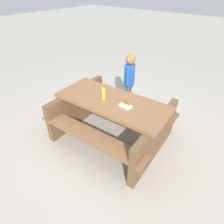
{
  "coord_description": "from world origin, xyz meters",
  "views": [
    {
      "loc": [
        1.6,
        -1.94,
        2.3
      ],
      "look_at": [
        0.0,
        0.0,
        0.52
      ],
      "focal_mm": 30.39,
      "sensor_mm": 36.0,
      "label": 1
    }
  ],
  "objects_px": {
    "soda_bottle": "(103,93)",
    "child_in_coat": "(129,76)",
    "hotdog_tray": "(126,105)",
    "picnic_table": "(112,116)"
  },
  "relations": [
    {
      "from": "soda_bottle",
      "to": "child_in_coat",
      "type": "distance_m",
      "value": 0.99
    },
    {
      "from": "soda_bottle",
      "to": "hotdog_tray",
      "type": "xyz_separation_m",
      "value": [
        0.4,
        0.05,
        -0.08
      ]
    },
    {
      "from": "soda_bottle",
      "to": "child_in_coat",
      "type": "bearing_deg",
      "value": 100.77
    },
    {
      "from": "picnic_table",
      "to": "hotdog_tray",
      "type": "bearing_deg",
      "value": -2.83
    },
    {
      "from": "soda_bottle",
      "to": "hotdog_tray",
      "type": "height_order",
      "value": "soda_bottle"
    },
    {
      "from": "child_in_coat",
      "to": "soda_bottle",
      "type": "bearing_deg",
      "value": -79.23
    },
    {
      "from": "hotdog_tray",
      "to": "child_in_coat",
      "type": "xyz_separation_m",
      "value": [
        -0.58,
        0.92,
        -0.03
      ]
    },
    {
      "from": "child_in_coat",
      "to": "picnic_table",
      "type": "bearing_deg",
      "value": -71.26
    },
    {
      "from": "picnic_table",
      "to": "hotdog_tray",
      "type": "xyz_separation_m",
      "value": [
        0.27,
        -0.01,
        0.34
      ]
    },
    {
      "from": "soda_bottle",
      "to": "hotdog_tray",
      "type": "bearing_deg",
      "value": 6.55
    }
  ]
}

